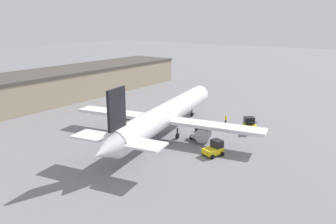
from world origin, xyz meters
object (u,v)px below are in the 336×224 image
Objects in this scene: baggage_tug at (214,149)px; ground_crew_worker at (226,119)px; belt_loader_truck at (250,125)px; airplane at (166,115)px; pushback_tug at (199,133)px.

ground_crew_worker is at bearing 39.19° from baggage_tug.
ground_crew_worker is 0.48× the size of belt_loader_truck.
baggage_tug is (-2.69, -10.46, -2.53)m from airplane.
belt_loader_truck is at bearing -57.02° from airplane.
airplane is at bearing -130.39° from ground_crew_worker.
airplane is 6.09m from pushback_tug.
ground_crew_worker is 0.57× the size of baggage_tug.
baggage_tug is at bearing 141.64° from belt_loader_truck.
baggage_tug is at bearing -115.87° from airplane.
pushback_tug is (-9.20, 0.21, 0.00)m from ground_crew_worker.
airplane is at bearing 95.89° from belt_loader_truck.
belt_loader_truck is at bearing -26.74° from ground_crew_worker.
belt_loader_truck is at bearing 19.16° from baggage_tug.
airplane is 22.00× the size of ground_crew_worker.
baggage_tug is at bearing -134.83° from pushback_tug.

